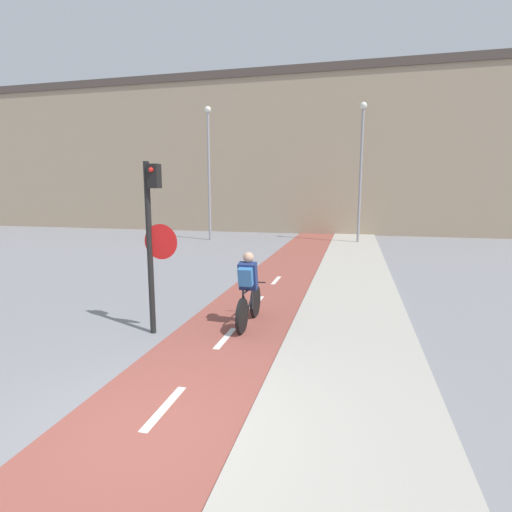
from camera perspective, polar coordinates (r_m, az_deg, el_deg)
The scene contains 8 objects.
ground_plane at distance 5.22m, azimuth -15.62°, elevation -23.05°, with size 120.00×120.00×0.00m, color gray.
bike_lane at distance 5.22m, azimuth -15.61°, elevation -22.94°, with size 2.20×60.00×0.02m.
sidewalk_strip at distance 4.69m, azimuth 12.94°, elevation -26.75°, with size 2.40×60.00×0.05m.
building_row_background at distance 28.09m, azimuth 9.46°, elevation 14.11°, with size 60.00×5.20×10.22m.
traffic_light_pole at distance 7.76m, azimuth -14.53°, elevation 3.65°, with size 0.67×0.25×3.29m.
street_lamp_far at distance 22.43m, azimuth -6.77°, elevation 13.41°, with size 0.36×0.36×7.17m.
street_lamp_sidewalk at distance 21.64m, azimuth 14.80°, elevation 13.24°, with size 0.36×0.36×7.11m.
cyclist_near at distance 8.18m, azimuth -1.11°, elevation -5.09°, with size 0.46×1.78×1.54m.
Camera 1 is at (2.27, -3.80, 2.78)m, focal length 28.00 mm.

